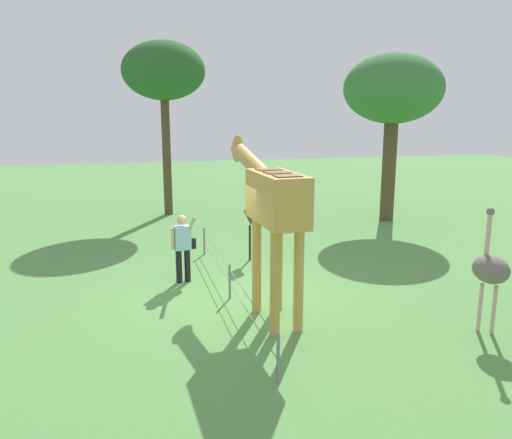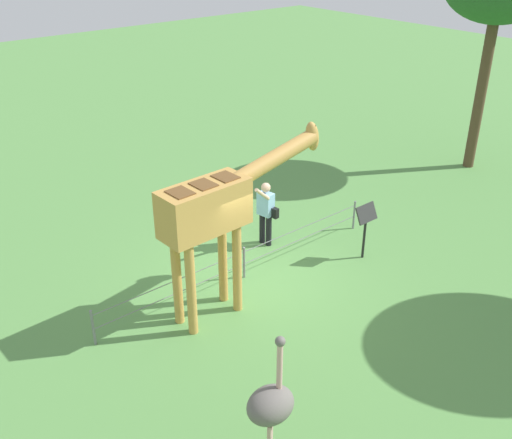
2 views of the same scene
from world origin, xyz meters
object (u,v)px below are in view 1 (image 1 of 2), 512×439
object	(u,v)px
visitor	(183,244)
ostrich	(491,270)
tree_northeast	(164,72)
tree_east	(393,91)
giraffe	(272,202)
info_sign	(250,225)

from	to	relation	value
visitor	ostrich	bearing A→B (deg)	-130.01
tree_northeast	tree_east	bearing A→B (deg)	-111.95
visitor	tree_northeast	distance (m)	9.15
ostrich	tree_east	bearing A→B (deg)	-18.31
tree_east	tree_northeast	bearing A→B (deg)	68.05
ostrich	giraffe	bearing A→B (deg)	63.35
tree_east	info_sign	bearing A→B (deg)	121.55
visitor	ostrich	xyz separation A→B (m)	(-4.10, -4.89, 0.27)
tree_east	info_sign	distance (m)	7.92
giraffe	ostrich	xyz separation A→B (m)	(-1.74, -3.48, -1.05)
giraffe	visitor	size ratio (longest dim) A/B	2.29
visitor	tree_east	distance (m)	10.04
ostrich	tree_northeast	bearing A→B (deg)	20.53
tree_east	tree_northeast	distance (m)	8.18
giraffe	info_sign	distance (m)	3.92
giraffe	tree_northeast	bearing A→B (deg)	5.89
giraffe	tree_northeast	distance (m)	10.89
tree_east	tree_northeast	size ratio (longest dim) A/B	0.92
giraffe	ostrich	bearing A→B (deg)	-116.65
ostrich	tree_east	xyz separation A→B (m)	(9.10, -3.01, 3.38)
visitor	ostrich	distance (m)	6.39
visitor	info_sign	size ratio (longest dim) A/B	1.27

